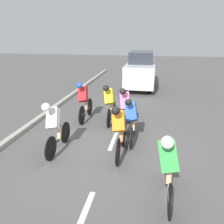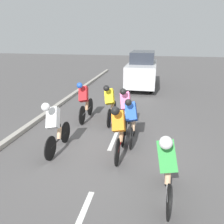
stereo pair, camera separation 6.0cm
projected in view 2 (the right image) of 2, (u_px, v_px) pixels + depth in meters
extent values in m
plane|color=#565454|center=(111.00, 146.00, 6.62)|extent=(60.00, 60.00, 0.00)
cube|color=white|center=(81.00, 217.00, 4.04)|extent=(0.12, 1.40, 0.01)
cube|color=white|center=(114.00, 140.00, 6.99)|extent=(0.12, 1.40, 0.01)
cube|color=white|center=(127.00, 109.00, 9.95)|extent=(0.12, 1.40, 0.01)
cube|color=#A8A399|center=(23.00, 130.00, 7.56)|extent=(0.20, 27.28, 0.14)
cylinder|color=black|center=(66.00, 132.00, 6.77)|extent=(0.03, 0.66, 0.66)
cylinder|color=black|center=(50.00, 148.00, 5.82)|extent=(0.03, 0.66, 0.66)
cylinder|color=black|center=(59.00, 140.00, 6.29)|extent=(0.04, 1.03, 0.04)
cylinder|color=black|center=(61.00, 130.00, 6.39)|extent=(0.04, 0.04, 0.42)
cylinder|color=yellow|center=(59.00, 136.00, 6.31)|extent=(0.07, 0.07, 0.16)
cylinder|color=#DBAD84|center=(59.00, 133.00, 6.30)|extent=(0.12, 0.23, 0.36)
cube|color=white|center=(53.00, 118.00, 5.97)|extent=(0.43, 0.50, 0.64)
sphere|color=white|center=(46.00, 107.00, 5.65)|extent=(0.23, 0.23, 0.23)
cylinder|color=black|center=(123.00, 135.00, 6.51)|extent=(0.03, 0.72, 0.72)
cylinder|color=black|center=(117.00, 152.00, 5.57)|extent=(0.03, 0.72, 0.72)
cylinder|color=red|center=(121.00, 143.00, 6.04)|extent=(0.04, 1.02, 0.04)
cylinder|color=red|center=(122.00, 133.00, 6.13)|extent=(0.04, 0.04, 0.42)
cylinder|color=green|center=(121.00, 139.00, 6.05)|extent=(0.07, 0.07, 0.16)
cylinder|color=tan|center=(121.00, 136.00, 6.05)|extent=(0.12, 0.23, 0.36)
cube|color=orange|center=(118.00, 121.00, 5.73)|extent=(0.42, 0.47, 0.60)
sphere|color=black|center=(115.00, 111.00, 5.41)|extent=(0.23, 0.23, 0.23)
cylinder|color=black|center=(166.00, 171.00, 4.85)|extent=(0.03, 0.65, 0.65)
cylinder|color=black|center=(168.00, 202.00, 3.96)|extent=(0.03, 0.65, 0.65)
cylinder|color=#B7B7BC|center=(167.00, 185.00, 4.40)|extent=(0.04, 0.97, 0.04)
cylinder|color=#B7B7BC|center=(168.00, 171.00, 4.49)|extent=(0.04, 0.04, 0.42)
cylinder|color=yellow|center=(168.00, 179.00, 4.42)|extent=(0.07, 0.07, 0.16)
cylinder|color=#DBAD84|center=(168.00, 175.00, 4.41)|extent=(0.12, 0.23, 0.36)
cube|color=green|center=(167.00, 156.00, 4.08)|extent=(0.44, 0.51, 0.66)
sphere|color=white|center=(166.00, 143.00, 3.76)|extent=(0.24, 0.24, 0.24)
cylinder|color=black|center=(134.00, 126.00, 7.27)|extent=(0.03, 0.64, 0.64)
cylinder|color=black|center=(131.00, 138.00, 6.38)|extent=(0.03, 0.64, 0.64)
cylinder|color=#B7B7BC|center=(133.00, 132.00, 6.82)|extent=(0.04, 0.96, 0.04)
cylinder|color=#B7B7BC|center=(134.00, 123.00, 6.91)|extent=(0.04, 0.04, 0.42)
cylinder|color=yellow|center=(133.00, 128.00, 6.84)|extent=(0.07, 0.07, 0.16)
cylinder|color=#DBAD84|center=(133.00, 125.00, 6.83)|extent=(0.12, 0.23, 0.36)
cube|color=blue|center=(131.00, 112.00, 6.51)|extent=(0.44, 0.48, 0.63)
sphere|color=black|center=(128.00, 102.00, 6.20)|extent=(0.20, 0.20, 0.20)
cylinder|color=black|center=(129.00, 115.00, 8.20)|extent=(0.03, 0.69, 0.69)
cylinder|color=black|center=(125.00, 125.00, 7.29)|extent=(0.03, 0.69, 0.69)
cylinder|color=navy|center=(127.00, 119.00, 7.74)|extent=(0.04, 0.99, 0.04)
cylinder|color=navy|center=(128.00, 112.00, 7.83)|extent=(0.04, 0.04, 0.42)
cylinder|color=white|center=(128.00, 116.00, 7.76)|extent=(0.07, 0.07, 0.16)
cylinder|color=#9E704C|center=(128.00, 114.00, 7.75)|extent=(0.12, 0.23, 0.36)
cube|color=pink|center=(126.00, 101.00, 7.42)|extent=(0.44, 0.50, 0.65)
sphere|color=black|center=(123.00, 92.00, 7.10)|extent=(0.22, 0.22, 0.22)
cylinder|color=black|center=(114.00, 109.00, 8.80)|extent=(0.03, 0.69, 0.69)
cylinder|color=black|center=(109.00, 118.00, 7.85)|extent=(0.03, 0.69, 0.69)
cylinder|color=navy|center=(112.00, 113.00, 8.33)|extent=(0.04, 1.02, 0.04)
cylinder|color=navy|center=(113.00, 107.00, 8.42)|extent=(0.04, 0.04, 0.42)
cylinder|color=#1999D8|center=(112.00, 111.00, 8.34)|extent=(0.07, 0.07, 0.16)
cylinder|color=#DBAD84|center=(112.00, 108.00, 8.34)|extent=(0.12, 0.23, 0.36)
cube|color=yellow|center=(110.00, 97.00, 8.01)|extent=(0.45, 0.48, 0.63)
sphere|color=black|center=(106.00, 88.00, 7.70)|extent=(0.22, 0.22, 0.22)
cylinder|color=black|center=(90.00, 107.00, 9.07)|extent=(0.03, 0.71, 0.71)
cylinder|color=black|center=(82.00, 115.00, 8.11)|extent=(0.03, 0.71, 0.71)
cylinder|color=#B7B7BC|center=(86.00, 111.00, 8.59)|extent=(0.04, 1.04, 0.04)
cylinder|color=#B7B7BC|center=(88.00, 104.00, 8.69)|extent=(0.04, 0.04, 0.42)
cylinder|color=white|center=(87.00, 108.00, 8.60)|extent=(0.07, 0.07, 0.16)
cylinder|color=tan|center=(87.00, 106.00, 8.60)|extent=(0.12, 0.23, 0.36)
cube|color=red|center=(83.00, 94.00, 8.27)|extent=(0.43, 0.49, 0.64)
sphere|color=blue|center=(80.00, 85.00, 7.95)|extent=(0.22, 0.22, 0.22)
cylinder|color=black|center=(152.00, 88.00, 12.46)|extent=(0.14, 0.64, 0.64)
cylinder|color=black|center=(128.00, 87.00, 12.71)|extent=(0.14, 0.64, 0.64)
cylinder|color=black|center=(153.00, 78.00, 15.06)|extent=(0.14, 0.64, 0.64)
cylinder|color=black|center=(133.00, 78.00, 15.31)|extent=(0.14, 0.64, 0.64)
cube|color=silver|center=(142.00, 73.00, 13.68)|extent=(1.70, 4.54, 1.22)
cube|color=#2D333D|center=(143.00, 57.00, 13.57)|extent=(1.39, 2.50, 0.67)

